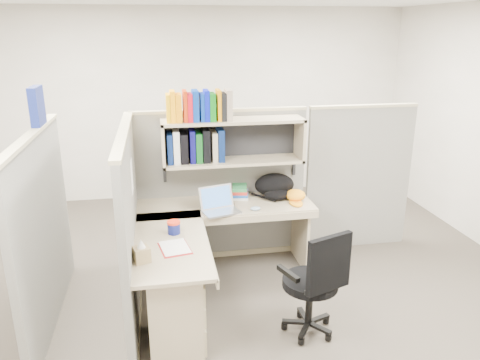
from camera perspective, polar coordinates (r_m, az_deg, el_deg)
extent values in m
plane|color=#332E27|center=(4.49, -0.56, -14.29)|extent=(6.00, 6.00, 0.00)
plane|color=#B8B2A6|center=(6.86, -4.88, 9.12)|extent=(6.00, 0.00, 6.00)
cube|color=#62625D|center=(4.95, -2.35, -0.86)|extent=(1.80, 0.06, 1.60)
cube|color=tan|center=(4.75, -2.47, 8.47)|extent=(1.80, 0.08, 0.03)
cube|color=#62625D|center=(4.08, -13.21, -5.59)|extent=(0.06, 1.80, 1.60)
cube|color=tan|center=(3.84, -14.08, 5.64)|extent=(0.08, 1.80, 0.03)
cube|color=#62625D|center=(4.19, -22.86, -5.98)|extent=(0.06, 1.80, 1.60)
cube|color=#62625D|center=(5.38, 14.24, 0.11)|extent=(1.20, 0.06, 1.60)
cube|color=navy|center=(4.25, -23.52, 8.27)|extent=(0.07, 0.27, 0.32)
cube|color=white|center=(4.08, -13.06, 0.42)|extent=(0.00, 0.21, 0.28)
cube|color=tan|center=(4.59, -0.87, 7.25)|extent=(1.40, 0.34, 0.03)
cube|color=tan|center=(4.68, -0.84, 2.31)|extent=(1.40, 0.34, 0.03)
cube|color=tan|center=(4.57, -9.38, 4.34)|extent=(0.03, 0.34, 0.44)
cube|color=tan|center=(4.79, 7.29, 5.05)|extent=(0.03, 0.34, 0.44)
cube|color=black|center=(4.78, -1.17, 5.18)|extent=(1.38, 0.01, 0.41)
cube|color=#DD9C04|center=(4.48, -8.76, 8.67)|extent=(0.03, 0.20, 0.26)
cube|color=#FF9D05|center=(4.48, -8.22, 8.89)|extent=(0.05, 0.20, 0.29)
cube|color=orange|center=(4.49, -7.53, 8.74)|extent=(0.06, 0.20, 0.26)
cube|color=#B12807|center=(4.49, -6.72, 8.96)|extent=(0.04, 0.20, 0.29)
cube|color=#B90718|center=(4.49, -6.16, 8.80)|extent=(0.05, 0.20, 0.26)
cube|color=navy|center=(4.50, -5.49, 9.02)|extent=(0.06, 0.20, 0.29)
cube|color=navy|center=(4.50, -4.67, 8.86)|extent=(0.04, 0.20, 0.26)
cube|color=#0510AB|center=(4.51, -4.13, 9.07)|extent=(0.04, 0.20, 0.29)
cube|color=#07620F|center=(4.51, -3.45, 8.91)|extent=(0.06, 0.20, 0.26)
cube|color=#CB7C04|center=(4.52, -2.65, 9.13)|extent=(0.04, 0.20, 0.29)
cube|color=black|center=(4.53, -2.10, 8.96)|extent=(0.05, 0.20, 0.26)
cube|color=gray|center=(4.53, -1.43, 9.17)|extent=(0.06, 0.20, 0.29)
cube|color=#07194C|center=(4.60, -8.55, 3.90)|extent=(0.05, 0.24, 0.29)
cube|color=silver|center=(4.60, -7.79, 4.12)|extent=(0.06, 0.24, 0.32)
cube|color=black|center=(4.61, -6.88, 3.98)|extent=(0.07, 0.24, 0.29)
cube|color=#070645|center=(4.61, -5.87, 4.22)|extent=(0.05, 0.24, 0.32)
cube|color=#0A4614|center=(4.62, -5.09, 4.07)|extent=(0.06, 0.24, 0.29)
cube|color=black|center=(4.62, -4.21, 4.30)|extent=(0.07, 0.24, 0.32)
cube|color=gray|center=(4.63, -3.19, 4.17)|extent=(0.05, 0.24, 0.29)
cube|color=#071949|center=(4.64, -2.44, 4.38)|extent=(0.06, 0.24, 0.32)
cube|color=tan|center=(4.68, -1.77, -3.14)|extent=(1.74, 0.60, 0.03)
cube|color=tan|center=(3.93, -8.40, -7.63)|extent=(0.60, 1.34, 0.03)
cube|color=tan|center=(4.41, -1.18, -4.94)|extent=(1.74, 0.02, 0.07)
cube|color=tan|center=(3.96, -3.99, -7.81)|extent=(0.02, 1.34, 0.07)
cube|color=tan|center=(3.80, -7.92, -15.00)|extent=(0.40, 0.55, 0.68)
cube|color=tan|center=(3.71, -4.74, -12.19)|extent=(0.02, 0.50, 0.16)
cube|color=tan|center=(3.80, -4.67, -14.53)|extent=(0.02, 0.50, 0.16)
cube|color=tan|center=(3.92, -4.58, -17.24)|extent=(0.02, 0.50, 0.22)
cube|color=#B2B2B7|center=(3.71, -4.58, -12.17)|extent=(0.01, 0.12, 0.01)
cube|color=tan|center=(5.01, 7.35, -6.30)|extent=(0.03, 0.55, 0.70)
cylinder|color=navy|center=(4.05, -8.07, -5.83)|extent=(0.11, 0.11, 0.10)
cylinder|color=red|center=(4.03, -8.10, -5.13)|extent=(0.11, 0.11, 0.02)
ellipsoid|color=#87A1C0|center=(4.51, 1.90, -3.49)|extent=(0.11, 0.09, 0.04)
cylinder|color=white|center=(4.77, -2.90, -1.81)|extent=(0.09, 0.09, 0.11)
cylinder|color=black|center=(3.88, 8.56, -12.26)|extent=(0.45, 0.45, 0.07)
cube|color=black|center=(3.62, 10.81, -9.99)|extent=(0.38, 0.18, 0.45)
cylinder|color=black|center=(3.98, 8.43, -14.57)|extent=(0.06, 0.06, 0.39)
cylinder|color=black|center=(4.10, 8.28, -17.21)|extent=(0.43, 0.43, 0.10)
cube|color=black|center=(3.69, 5.89, -11.26)|extent=(0.12, 0.25, 0.04)
cube|color=black|center=(3.94, 11.24, -9.48)|extent=(0.12, 0.25, 0.04)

